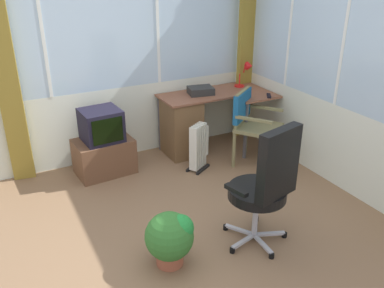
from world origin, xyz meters
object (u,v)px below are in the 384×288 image
at_px(paper_tray, 201,91).
at_px(desk_lamp, 247,71).
at_px(tv_remote, 269,96).
at_px(potted_plant, 171,237).
at_px(wooden_armchair, 250,117).
at_px(tv_on_stand, 103,146).
at_px(space_heater, 199,146).
at_px(desk, 186,123).
at_px(office_chair, 267,182).

bearing_deg(paper_tray, desk_lamp, 0.36).
height_order(tv_remote, potted_plant, tv_remote).
height_order(wooden_armchair, tv_on_stand, wooden_armchair).
bearing_deg(potted_plant, wooden_armchair, 38.10).
distance_m(desk_lamp, wooden_armchair, 0.80).
xyz_separation_m(tv_remote, space_heater, (-0.97, -0.01, -0.47)).
distance_m(desk, tv_on_stand, 1.09).
distance_m(paper_tray, office_chair, 2.06).
relative_size(office_chair, tv_on_stand, 1.45).
xyz_separation_m(office_chair, tv_on_stand, (-0.83, 1.93, -0.28)).
bearing_deg(tv_on_stand, space_heater, -22.25).
relative_size(desk_lamp, tv_remote, 2.26).
bearing_deg(paper_tray, office_chair, -103.21).
bearing_deg(paper_tray, wooden_armchair, -60.56).
height_order(tv_remote, paper_tray, paper_tray).
bearing_deg(paper_tray, desk, -174.92).
xyz_separation_m(tv_remote, potted_plant, (-1.97, -1.39, -0.49)).
xyz_separation_m(office_chair, potted_plant, (-0.81, 0.13, -0.36)).
bearing_deg(potted_plant, space_heater, 54.02).
bearing_deg(desk_lamp, office_chair, -120.00).
height_order(desk, paper_tray, paper_tray).
height_order(desk, space_heater, desk).
xyz_separation_m(paper_tray, potted_plant, (-1.28, -1.86, -0.53)).
distance_m(desk_lamp, paper_tray, 0.71).
relative_size(tv_remote, space_heater, 0.27).
bearing_deg(office_chair, wooden_armchair, 60.09).
height_order(space_heater, potted_plant, space_heater).
relative_size(wooden_armchair, potted_plant, 1.91).
distance_m(tv_remote, space_heater, 1.08).
relative_size(wooden_armchair, space_heater, 1.59).
bearing_deg(wooden_armchair, potted_plant, -141.90).
height_order(tv_remote, space_heater, tv_remote).
relative_size(desk_lamp, potted_plant, 0.73).
bearing_deg(tv_remote, potted_plant, -112.21).
height_order(wooden_armchair, office_chair, office_chair).
height_order(wooden_armchair, potted_plant, wooden_armchair).
xyz_separation_m(paper_tray, tv_on_stand, (-1.30, -0.07, -0.45)).
bearing_deg(tv_remote, space_heater, -146.56).
bearing_deg(wooden_armchair, paper_tray, 119.44).
bearing_deg(tv_on_stand, desk_lamp, 2.17).
bearing_deg(potted_plant, paper_tray, 55.54).
relative_size(wooden_armchair, office_chair, 0.80).
xyz_separation_m(tv_remote, paper_tray, (-0.69, 0.47, 0.03)).
distance_m(paper_tray, tv_on_stand, 1.38).
height_order(desk_lamp, paper_tray, desk_lamp).
distance_m(tv_remote, paper_tray, 0.84).
distance_m(desk, potted_plant, 2.14).
height_order(office_chair, potted_plant, office_chair).
bearing_deg(desk_lamp, wooden_armchair, -120.23).
xyz_separation_m(desk_lamp, potted_plant, (-1.97, -1.87, -0.70)).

